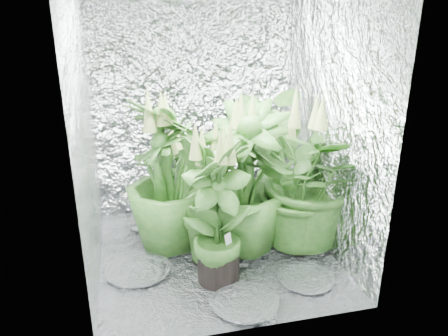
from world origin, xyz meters
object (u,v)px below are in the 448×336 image
plant_f (218,213)px  plant_g (212,201)px  plant_b (240,176)px  plant_h (244,181)px  plant_d (168,177)px  plant_a (184,177)px  plant_c (276,169)px  circulation_fan (266,191)px  plant_e (304,177)px

plant_f → plant_g: bearing=87.6°
plant_b → plant_h: bearing=-100.7°
plant_g → plant_d: bearing=136.7°
plant_a → plant_g: plant_g is taller
plant_a → plant_h: plant_h is taller
plant_c → plant_h: (-0.39, -0.43, 0.11)m
plant_a → circulation_fan: size_ratio=2.26×
plant_d → plant_h: size_ratio=1.02×
plant_c → plant_e: (0.02, -0.49, 0.12)m
plant_c → plant_f: size_ratio=0.90×
plant_b → plant_e: (0.35, -0.43, 0.13)m
plant_c → circulation_fan: (-0.02, 0.18, -0.26)m
plant_e → plant_h: size_ratio=1.00×
plant_a → plant_d: size_ratio=0.75×
plant_a → plant_f: bearing=-83.4°
plant_d → plant_a: bearing=63.9°
plant_b → plant_h: size_ratio=0.81×
plant_d → plant_f: bearing=-63.1°
plant_d → plant_e: (0.92, -0.23, 0.00)m
plant_b → plant_c: plant_c is taller
plant_h → plant_a: bearing=125.7°
circulation_fan → plant_d: bearing=-146.4°
plant_a → plant_h: bearing=-54.3°
circulation_fan → plant_b: bearing=-135.1°
plant_a → plant_b: 0.44m
circulation_fan → plant_a: bearing=-163.5°
plant_h → circulation_fan: plant_h is taller
plant_c → circulation_fan: 0.32m
plant_b → plant_e: size_ratio=0.80×
plant_b → circulation_fan: (0.30, 0.24, -0.25)m
plant_h → plant_d: bearing=161.8°
plant_a → plant_b: (0.42, -0.12, 0.01)m
plant_e → circulation_fan: size_ratio=2.96×
plant_e → circulation_fan: bearing=93.6°
plant_b → plant_f: 0.77m
plant_d → plant_g: size_ratio=1.19×
plant_a → plant_b: size_ratio=0.95×
plant_b → plant_c: 0.33m
plant_b → plant_h: plant_h is taller
plant_d → circulation_fan: 1.06m
plant_d → plant_f: 0.56m
plant_a → circulation_fan: (0.72, 0.12, -0.24)m
plant_d → circulation_fan: (0.88, 0.44, -0.38)m
plant_a → plant_d: bearing=-116.1°
plant_g → circulation_fan: plant_g is taller
plant_f → circulation_fan: (0.63, 0.94, -0.31)m
plant_a → plant_c: plant_c is taller
plant_a → plant_c: (0.74, -0.06, 0.02)m
plant_a → plant_g: 0.58m
circulation_fan → plant_g: bearing=-125.0°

